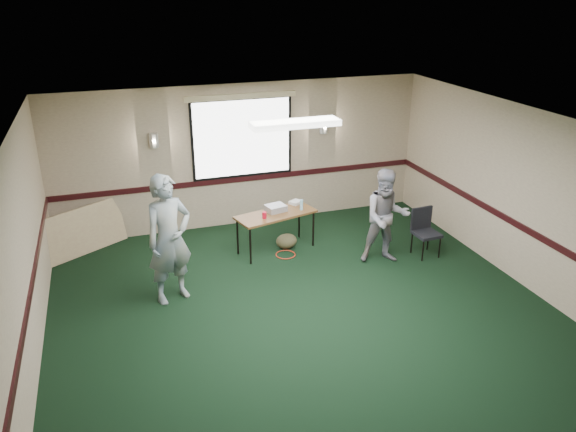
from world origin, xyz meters
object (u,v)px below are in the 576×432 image
object	(u,v)px
conference_chair	(424,228)
person_left	(169,239)
person_right	(386,217)
folding_table	(276,216)
projector	(276,208)

from	to	relation	value
conference_chair	person_left	distance (m)	4.33
person_right	folding_table	bearing A→B (deg)	163.12
person_right	conference_chair	bearing A→B (deg)	17.09
projector	person_left	distance (m)	2.30
conference_chair	person_left	xyz separation A→B (m)	(-4.30, -0.15, 0.49)
conference_chair	person_right	world-z (taller)	person_right
projector	person_left	xyz separation A→B (m)	(-1.96, -1.18, 0.22)
projector	person_right	world-z (taller)	person_right
projector	conference_chair	distance (m)	2.57
folding_table	person_left	distance (m)	2.23
projector	person_right	bearing A→B (deg)	-47.41
conference_chair	folding_table	bearing A→B (deg)	155.25
folding_table	person_left	world-z (taller)	person_left
projector	folding_table	bearing A→B (deg)	-119.28
folding_table	person_right	xyz separation A→B (m)	(1.60, -0.97, 0.16)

